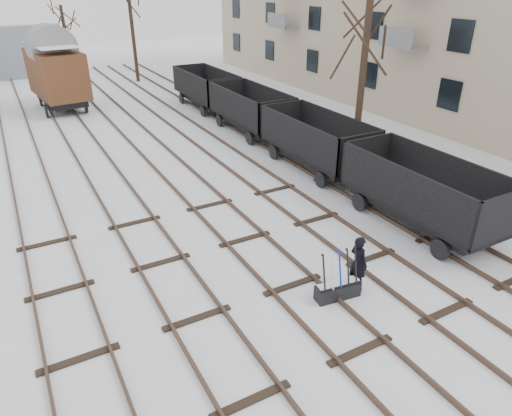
{
  "coord_description": "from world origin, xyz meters",
  "views": [
    {
      "loc": [
        -6.2,
        -9.01,
        8.08
      ],
      "look_at": [
        0.37,
        2.87,
        1.2
      ],
      "focal_mm": 32.0,
      "sensor_mm": 36.0,
      "label": 1
    }
  ],
  "objects": [
    {
      "name": "ground",
      "position": [
        0.0,
        0.0,
        0.0
      ],
      "size": [
        120.0,
        120.0,
        0.0
      ],
      "primitive_type": "plane",
      "color": "white",
      "rests_on": "ground"
    },
    {
      "name": "tracks",
      "position": [
        -0.0,
        13.67,
        0.07
      ],
      "size": [
        13.9,
        52.0,
        0.16
      ],
      "color": "black",
      "rests_on": "ground"
    },
    {
      "name": "shed_right",
      "position": [
        -4.0,
        40.0,
        2.25
      ],
      "size": [
        7.0,
        6.0,
        4.5
      ],
      "color": "#8C939D",
      "rests_on": "ground"
    },
    {
      "name": "ground_frame",
      "position": [
        0.82,
        -1.05,
        0.28
      ],
      "size": [
        1.34,
        0.57,
        1.49
      ],
      "rotation": [
        0.0,
        0.0,
        -0.12
      ],
      "color": "black",
      "rests_on": "ground"
    },
    {
      "name": "worker",
      "position": [
        1.57,
        -0.95,
        0.85
      ],
      "size": [
        0.44,
        0.64,
        1.7
      ],
      "primitive_type": "imported",
      "rotation": [
        0.0,
        0.0,
        1.63
      ],
      "color": "black",
      "rests_on": "ground"
    },
    {
      "name": "freight_wagon_a",
      "position": [
        6.0,
        0.89,
        0.95
      ],
      "size": [
        2.43,
        6.08,
        2.48
      ],
      "color": "black",
      "rests_on": "ground"
    },
    {
      "name": "freight_wagon_b",
      "position": [
        6.0,
        7.29,
        0.95
      ],
      "size": [
        2.43,
        6.08,
        2.48
      ],
      "color": "black",
      "rests_on": "ground"
    },
    {
      "name": "freight_wagon_c",
      "position": [
        6.0,
        13.69,
        0.95
      ],
      "size": [
        2.43,
        6.08,
        2.48
      ],
      "color": "black",
      "rests_on": "ground"
    },
    {
      "name": "freight_wagon_d",
      "position": [
        6.0,
        20.09,
        0.95
      ],
      "size": [
        2.43,
        6.08,
        2.48
      ],
      "color": "black",
      "rests_on": "ground"
    },
    {
      "name": "box_van_wagon",
      "position": [
        -2.79,
        24.51,
        2.47
      ],
      "size": [
        3.58,
        5.86,
        4.24
      ],
      "rotation": [
        0.0,
        0.0,
        0.12
      ],
      "color": "black",
      "rests_on": "ground"
    },
    {
      "name": "tree_near",
      "position": [
        7.44,
        6.24,
        3.68
      ],
      "size": [
        0.3,
        0.3,
        7.35
      ],
      "primitive_type": "cylinder",
      "color": "black",
      "rests_on": "ground"
    },
    {
      "name": "tree_far_left",
      "position": [
        0.47,
        41.87,
        2.86
      ],
      "size": [
        0.3,
        0.3,
        5.72
      ],
      "primitive_type": "cylinder",
      "color": "black",
      "rests_on": "ground"
    },
    {
      "name": "tree_far_right",
      "position": [
        4.37,
        31.31,
        4.46
      ],
      "size": [
        0.3,
        0.3,
        8.91
      ],
      "primitive_type": "cylinder",
      "color": "black",
      "rests_on": "ground"
    }
  ]
}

